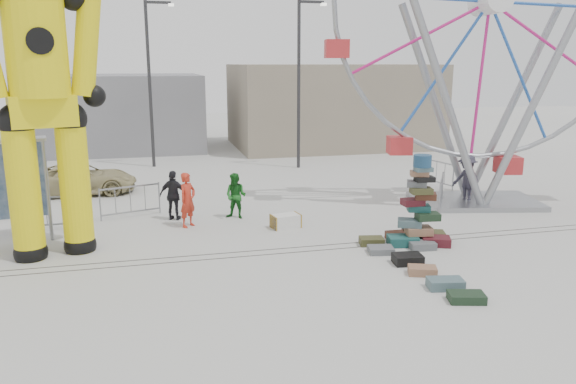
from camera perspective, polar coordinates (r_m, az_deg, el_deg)
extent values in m
plane|color=#9E9E99|center=(15.15, 2.82, -6.75)|extent=(90.00, 90.00, 0.00)
cube|color=#47443F|center=(15.69, 2.18, -6.02)|extent=(40.00, 0.04, 0.01)
cube|color=#47443F|center=(16.05, 1.79, -5.57)|extent=(40.00, 0.04, 0.01)
cube|color=gray|center=(35.53, 4.43, 8.76)|extent=(12.00, 8.00, 5.00)
cube|color=gray|center=(35.80, -17.02, 7.79)|extent=(10.00, 8.00, 4.40)
cylinder|color=#2D2D30|center=(27.60, 1.10, 10.70)|extent=(0.16, 0.16, 8.00)
cube|color=#2D2D30|center=(27.88, 2.39, 18.74)|extent=(1.20, 0.15, 0.12)
cube|color=silver|center=(28.04, 3.63, 18.49)|extent=(0.25, 0.25, 0.12)
cylinder|color=#2D2D30|center=(28.66, -13.87, 10.42)|extent=(0.16, 0.16, 8.00)
cube|color=#2D2D30|center=(28.78, -13.06, 18.25)|extent=(1.20, 0.15, 0.12)
cube|color=silver|center=(28.79, -11.79, 18.11)|extent=(0.25, 0.25, 0.12)
cube|color=#1C5452|center=(16.47, 11.59, -4.86)|extent=(0.94, 0.73, 0.27)
cube|color=#54161F|center=(16.69, 14.80, -4.84)|extent=(0.94, 0.81, 0.25)
cube|color=#4F2819|center=(16.97, 11.24, -4.39)|extent=(0.76, 0.53, 0.23)
cube|color=#424321|center=(17.17, 14.36, -4.30)|extent=(0.89, 0.74, 0.25)
cube|color=slate|center=(16.28, 13.45, -5.28)|extent=(0.76, 0.55, 0.21)
cube|color=black|center=(17.26, 12.66, -4.15)|extent=(0.82, 0.68, 0.23)
cube|color=#9B6C4F|center=(16.64, 13.13, -3.84)|extent=(0.81, 0.62, 0.23)
cube|color=slate|center=(16.55, 12.25, -3.08)|extent=(0.81, 0.71, 0.21)
cube|color=#1C321E|center=(16.56, 14.01, -2.41)|extent=(0.70, 0.52, 0.21)
cube|color=#1C5452|center=(16.62, 13.12, -1.59)|extent=(0.73, 0.59, 0.19)
cube|color=#54161F|center=(16.48, 12.55, -1.00)|extent=(0.61, 0.42, 0.19)
cube|color=#4F2819|center=(16.47, 13.81, -0.40)|extent=(0.69, 0.60, 0.19)
cube|color=#424321|center=(16.29, 13.39, 0.13)|extent=(0.64, 0.48, 0.17)
cube|color=slate|center=(16.36, 12.95, 0.81)|extent=(0.66, 0.58, 0.17)
cube|color=black|center=(16.29, 13.69, 1.29)|extent=(0.56, 0.41, 0.15)
cube|color=#9B6C4F|center=(16.28, 13.21, 1.84)|extent=(0.59, 0.48, 0.15)
cube|color=slate|center=(16.20, 13.59, 2.26)|extent=(0.51, 0.35, 0.13)
cylinder|color=navy|center=(16.18, 13.50, 3.09)|extent=(0.51, 0.51, 0.34)
sphere|color=black|center=(16.55, -24.66, -5.60)|extent=(0.87, 0.87, 0.87)
cylinder|color=yellow|center=(16.13, -25.21, 0.02)|extent=(0.80, 0.80, 3.67)
sphere|color=black|center=(15.86, -25.85, 6.49)|extent=(0.92, 0.92, 0.92)
sphere|color=black|center=(16.70, -20.35, -5.05)|extent=(0.87, 0.87, 0.87)
cylinder|color=yellow|center=(16.28, -20.81, 0.53)|extent=(0.80, 0.80, 3.67)
sphere|color=black|center=(16.01, -21.34, 6.95)|extent=(0.92, 0.92, 0.92)
cube|color=yellow|center=(15.90, -23.66, 7.55)|extent=(1.80, 1.34, 0.80)
cylinder|color=yellow|center=(15.87, -24.24, 13.73)|extent=(1.49, 1.49, 2.75)
cylinder|color=yellow|center=(16.06, -19.83, 13.66)|extent=(1.07, 0.84, 2.58)
sphere|color=black|center=(16.10, -19.07, 9.21)|extent=(0.60, 0.60, 0.60)
cube|color=gray|center=(21.96, 18.42, -0.90)|extent=(4.94, 3.56, 0.18)
cylinder|color=gray|center=(20.20, 16.06, 8.16)|extent=(3.10, 0.92, 7.26)
cylinder|color=gray|center=(21.25, 23.50, 7.81)|extent=(3.10, 0.92, 7.26)
cylinder|color=gray|center=(21.74, 14.77, 8.54)|extent=(3.10, 0.92, 7.26)
cylinder|color=gray|center=(22.71, 21.79, 8.23)|extent=(3.10, 0.92, 7.26)
cylinder|color=white|center=(21.47, 19.83, 17.75)|extent=(1.29, 2.11, 0.90)
torus|color=gray|center=(21.47, 19.83, 17.75)|extent=(10.72, 2.47, 10.92)
cube|color=red|center=(21.71, 18.66, 2.32)|extent=(0.96, 0.96, 0.63)
cylinder|color=gray|center=(17.98, -23.25, 0.31)|extent=(0.10, 0.10, 2.98)
cube|color=navy|center=(17.93, -26.50, 0.94)|extent=(1.86, 0.39, 2.19)
cube|color=silver|center=(17.81, -0.24, -2.98)|extent=(0.97, 0.67, 0.42)
cube|color=#424321|center=(16.36, 8.48, -4.96)|extent=(0.76, 0.59, 0.22)
cube|color=slate|center=(15.73, 9.40, -5.82)|extent=(0.77, 0.66, 0.17)
cube|color=black|center=(15.02, 12.06, -6.68)|extent=(0.80, 0.62, 0.26)
cube|color=#9B6C4F|center=(14.38, 13.49, -7.77)|extent=(0.79, 0.64, 0.21)
cube|color=slate|center=(13.66, 15.70, -8.96)|extent=(0.89, 0.60, 0.24)
cube|color=#1C321E|center=(13.10, 17.68, -10.15)|extent=(0.87, 0.66, 0.20)
imported|color=red|center=(18.04, -10.16, -0.79)|extent=(0.75, 0.74, 1.75)
imported|color=#175C1B|center=(18.83, -5.32, -0.40)|extent=(0.94, 0.89, 1.53)
imported|color=black|center=(18.92, -11.53, -0.35)|extent=(1.05, 0.76, 1.66)
imported|color=#2A2836|center=(21.53, 17.68, 1.17)|extent=(1.01, 1.35, 1.85)
imported|color=tan|center=(23.79, -20.29, 1.24)|extent=(4.27, 1.98, 1.18)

